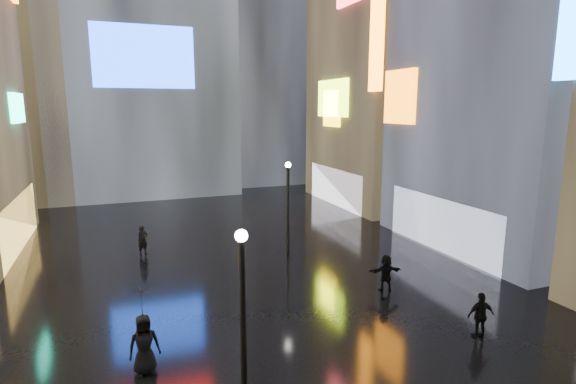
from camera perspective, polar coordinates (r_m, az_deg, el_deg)
ground at (r=24.65m, az=-6.74°, el=-8.20°), size 140.00×140.00×0.00m
building_right_far at (r=39.59m, az=13.10°, el=19.21°), size 10.28×12.00×28.00m
tower_flank_right at (r=51.58m, az=-4.48°, el=20.80°), size 12.00×12.00×34.00m
tower_flank_left at (r=45.70m, az=-32.72°, el=15.42°), size 10.00×10.00×26.00m
lamp_near at (r=11.25m, az=-5.73°, el=-15.90°), size 0.30×0.30×5.20m
lamp_far at (r=23.44m, az=0.01°, el=-1.65°), size 0.30×0.30×5.20m
pedestrian_3 at (r=17.57m, az=23.28°, el=-14.19°), size 1.03×0.60×1.66m
pedestrian_4 at (r=14.91m, az=-17.80°, el=-17.97°), size 0.98×0.69×1.88m
pedestrian_5 at (r=20.48m, az=12.31°, el=-9.99°), size 1.57×0.74×1.62m
pedestrian_6 at (r=25.88m, az=-17.96°, el=-5.84°), size 0.71×0.62×1.64m
umbrella_2 at (r=14.31m, az=-18.13°, el=-13.04°), size 1.16×1.17×0.92m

